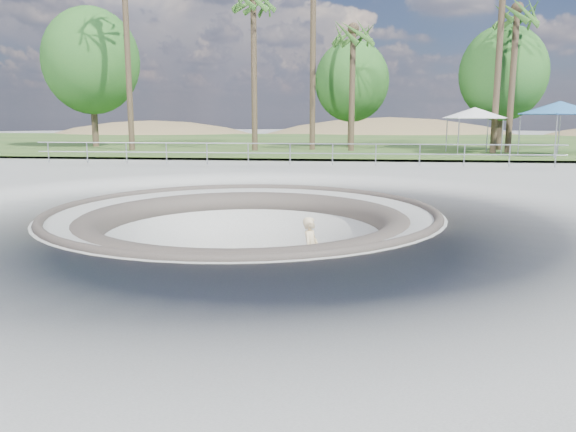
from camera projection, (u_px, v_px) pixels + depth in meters
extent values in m
plane|color=#ADAEA9|center=(244.00, 211.00, 14.79)|extent=(180.00, 180.00, 0.00)
torus|color=#ADAEA9|center=(245.00, 284.00, 15.15)|extent=(14.00, 14.00, 4.00)
cylinder|color=#ADAEA9|center=(245.00, 282.00, 15.14)|extent=(6.60, 6.60, 0.10)
torus|color=#504740|center=(244.00, 212.00, 14.80)|extent=(10.24, 10.24, 0.24)
torus|color=#504740|center=(244.00, 228.00, 14.87)|extent=(8.91, 8.91, 0.81)
cube|color=#2E5120|center=(316.00, 142.00, 48.02)|extent=(180.00, 36.00, 0.12)
ellipsoid|color=olive|center=(154.00, 185.00, 72.04)|extent=(50.40, 36.00, 23.40)
ellipsoid|color=olive|center=(387.00, 194.00, 74.07)|extent=(61.60, 44.00, 28.60)
cylinder|color=#95979D|center=(290.00, 144.00, 26.33)|extent=(25.00, 0.05, 0.05)
cylinder|color=#95979D|center=(290.00, 153.00, 26.41)|extent=(25.00, 0.05, 0.05)
cube|color=olive|center=(310.00, 283.00, 14.65)|extent=(0.94, 0.41, 0.02)
cylinder|color=#B8B7BD|center=(310.00, 284.00, 14.65)|extent=(0.07, 0.19, 0.04)
cylinder|color=#B8B7BD|center=(310.00, 284.00, 14.65)|extent=(0.07, 0.19, 0.04)
cylinder|color=beige|center=(310.00, 284.00, 14.65)|extent=(0.08, 0.05, 0.07)
cylinder|color=beige|center=(310.00, 284.00, 14.65)|extent=(0.08, 0.05, 0.07)
cylinder|color=beige|center=(310.00, 284.00, 14.65)|extent=(0.08, 0.05, 0.07)
cylinder|color=beige|center=(310.00, 284.00, 14.65)|extent=(0.08, 0.05, 0.07)
imported|color=beige|center=(311.00, 250.00, 14.49)|extent=(0.57, 0.72, 1.73)
cylinder|color=#95979D|center=(456.00, 137.00, 31.87)|extent=(0.06, 0.06, 1.95)
cylinder|color=#95979D|center=(501.00, 137.00, 31.61)|extent=(0.06, 0.06, 1.95)
cylinder|color=#95979D|center=(448.00, 136.00, 34.29)|extent=(0.06, 0.06, 1.95)
cylinder|color=#95979D|center=(490.00, 136.00, 34.04)|extent=(0.06, 0.06, 1.95)
cube|color=silver|center=(474.00, 118.00, 32.76)|extent=(2.89, 2.89, 0.08)
cone|color=silver|center=(475.00, 113.00, 32.71)|extent=(5.23, 5.23, 0.62)
cylinder|color=#95979D|center=(540.00, 137.00, 29.49)|extent=(0.06, 0.06, 2.17)
cylinder|color=#95979D|center=(524.00, 135.00, 32.19)|extent=(0.06, 0.06, 2.17)
cylinder|color=#95979D|center=(574.00, 135.00, 31.90)|extent=(0.06, 0.06, 2.17)
cube|color=#2D68A4|center=(559.00, 114.00, 30.48)|extent=(3.90, 3.90, 0.08)
cone|color=#2D68A4|center=(560.00, 107.00, 30.42)|extent=(5.38, 5.38, 0.69)
cylinder|color=#4E412C|center=(128.00, 56.00, 34.64)|extent=(0.36, 0.36, 11.78)
cylinder|color=#4E412C|center=(254.00, 75.00, 34.65)|extent=(0.36, 0.36, 9.52)
cylinder|color=#4E412C|center=(313.00, 46.00, 35.17)|extent=(0.36, 0.36, 13.21)
cylinder|color=#4E412C|center=(352.00, 91.00, 34.58)|extent=(0.36, 0.36, 7.58)
cylinder|color=#4E412C|center=(499.00, 59.00, 32.15)|extent=(0.36, 0.36, 10.95)
cylinder|color=#4E412C|center=(512.00, 82.00, 32.77)|extent=(0.36, 0.36, 8.45)
cylinder|color=#4E412C|center=(94.00, 108.00, 39.35)|extent=(0.44, 0.44, 5.60)
ellipsoid|color=#225D20|center=(91.00, 61.00, 38.78)|extent=(6.68, 6.08, 7.29)
cylinder|color=#4E412C|center=(351.00, 117.00, 39.76)|extent=(0.44, 0.44, 4.34)
ellipsoid|color=#225D20|center=(352.00, 81.00, 39.32)|extent=(5.19, 4.72, 5.66)
cylinder|color=#4E412C|center=(500.00, 115.00, 35.83)|extent=(0.44, 0.44, 4.58)
ellipsoid|color=#225D20|center=(503.00, 73.00, 35.36)|extent=(5.47, 4.97, 5.97)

